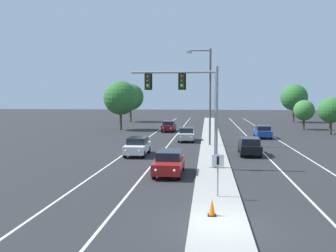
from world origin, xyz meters
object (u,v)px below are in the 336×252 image
object	(u,v)px
traffic_cone_median_nose	(212,207)
overhead_signal_mast	(190,96)
tree_far_right_b	(331,110)
tree_far_left_a	(131,97)
street_lamp_median	(208,91)
car_receding_black	(250,146)
car_oncoming_silver	(186,134)
tree_far_left_c	(121,98)
tree_far_right_c	(294,97)
car_oncoming_white	(137,146)
car_receding_blue	(263,132)
tree_far_right_a	(304,110)
median_sign_post	(218,169)
car_oncoming_darkred	(169,126)
car_oncoming_red	(169,162)

from	to	relation	value
traffic_cone_median_nose	overhead_signal_mast	bearing A→B (deg)	98.06
tree_far_right_b	tree_far_left_a	world-z (taller)	tree_far_left_a
street_lamp_median	car_receding_black	size ratio (longest dim) A/B	2.22
car_oncoming_silver	tree_far_left_c	distance (m)	17.60
car_oncoming_silver	tree_far_left_c	world-z (taller)	tree_far_left_c
car_oncoming_silver	tree_far_right_c	xyz separation A→B (m)	(19.78, 33.54, 4.23)
street_lamp_median	traffic_cone_median_nose	world-z (taller)	street_lamp_median
traffic_cone_median_nose	tree_far_left_c	xyz separation A→B (m)	(-13.69, 40.21, 4.50)
car_oncoming_silver	tree_far_right_c	distance (m)	39.17
car_oncoming_white	tree_far_right_c	size ratio (longest dim) A/B	0.58
street_lamp_median	car_receding_blue	bearing A→B (deg)	50.95
car_receding_blue	tree_far_right_a	distance (m)	15.22
median_sign_post	car_oncoming_darkred	bearing A→B (deg)	100.07
car_oncoming_darkred	car_receding_black	xyz separation A→B (m)	(9.50, -20.79, 0.00)
tree_far_right_c	car_oncoming_silver	bearing A→B (deg)	-120.53
car_oncoming_red	tree_far_left_a	xyz separation A→B (m)	(-13.25, 49.65, 4.30)
traffic_cone_median_nose	tree_far_right_c	world-z (taller)	tree_far_right_c
car_receding_blue	tree_far_right_a	world-z (taller)	tree_far_right_a
car_receding_black	tree_far_left_a	world-z (taller)	tree_far_left_a
car_receding_black	car_oncoming_silver	bearing A→B (deg)	123.09
street_lamp_median	car_receding_blue	distance (m)	12.04
car_receding_black	car_receding_blue	distance (m)	14.17
overhead_signal_mast	median_sign_post	bearing A→B (deg)	-76.53
car_receding_blue	tree_far_left_c	bearing A→B (deg)	156.64
median_sign_post	car_receding_blue	world-z (taller)	median_sign_post
car_oncoming_silver	tree_far_left_c	size ratio (longest dim) A/B	0.59
street_lamp_median	tree_far_right_c	bearing A→B (deg)	65.40
overhead_signal_mast	car_oncoming_white	distance (m)	8.76
overhead_signal_mast	tree_far_right_a	bearing A→B (deg)	63.81
car_oncoming_darkred	tree_far_left_c	distance (m)	8.98
median_sign_post	street_lamp_median	distance (m)	20.29
car_oncoming_red	tree_far_right_b	size ratio (longest dim) A/B	0.87
car_oncoming_white	tree_far_left_c	xyz separation A→B (m)	(-7.26, 23.79, 4.19)
car_oncoming_red	traffic_cone_median_nose	distance (m)	9.18
overhead_signal_mast	tree_far_right_c	world-z (taller)	tree_far_right_c
tree_far_left_c	tree_far_left_a	size ratio (longest dim) A/B	0.98
tree_far_right_b	car_oncoming_silver	bearing A→B (deg)	-153.32
tree_far_right_c	car_receding_black	bearing A→B (deg)	-107.47
tree_far_right_b	tree_far_right_a	xyz separation A→B (m)	(-1.79, 7.17, -0.32)
car_receding_blue	tree_far_right_a	bearing A→B (deg)	57.07
car_oncoming_darkred	traffic_cone_median_nose	world-z (taller)	car_oncoming_darkred
tree_far_left_a	tree_far_left_c	bearing A→B (deg)	-82.71
car_oncoming_white	tree_far_right_a	world-z (taller)	tree_far_right_a
car_oncoming_darkred	car_receding_blue	world-z (taller)	same
traffic_cone_median_nose	tree_far_right_c	size ratio (longest dim) A/B	0.10
median_sign_post	car_oncoming_red	xyz separation A→B (m)	(-3.08, 5.70, -0.77)
car_oncoming_red	car_oncoming_darkred	distance (m)	29.81
tree_far_left_c	median_sign_post	bearing A→B (deg)	-69.35
median_sign_post	car_oncoming_darkred	world-z (taller)	median_sign_post
median_sign_post	tree_far_right_b	bearing A→B (deg)	64.17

